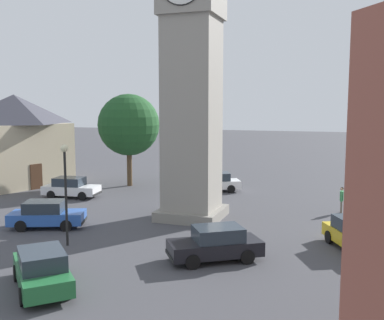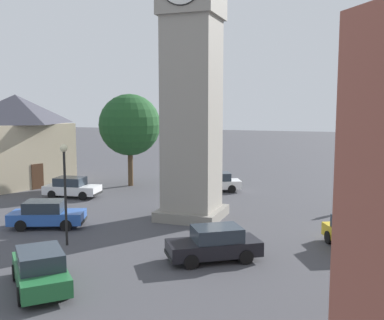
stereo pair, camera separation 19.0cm
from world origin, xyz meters
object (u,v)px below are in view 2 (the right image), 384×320
at_px(car_red_corner, 356,235).
at_px(tree, 130,125).
at_px(car_white_side, 72,187).
at_px(car_silver_kerb, 215,182).
at_px(pedestrian, 342,198).
at_px(lamp_post, 65,178).
at_px(car_green_alley, 47,214).
at_px(car_black_far, 40,269).
at_px(building_shop_left, 17,139).
at_px(car_blue_kerb, 214,244).
at_px(clock_tower, 192,5).

height_order(car_red_corner, tree, tree).
bearing_deg(car_red_corner, car_white_side, -16.87).
relative_size(car_silver_kerb, car_white_side, 1.03).
bearing_deg(pedestrian, lamp_post, 42.67).
relative_size(car_white_side, pedestrian, 2.56).
bearing_deg(car_white_side, car_green_alley, 115.44).
distance_m(car_red_corner, car_black_far, 14.22).
height_order(tree, building_shop_left, tree).
bearing_deg(building_shop_left, car_black_far, 132.63).
relative_size(car_red_corner, lamp_post, 0.89).
height_order(car_silver_kerb, pedestrian, pedestrian).
relative_size(car_blue_kerb, car_white_side, 1.01).
bearing_deg(car_red_corner, pedestrian, -83.98).
bearing_deg(car_red_corner, lamp_post, 16.33).
height_order(clock_tower, tree, clock_tower).
relative_size(car_blue_kerb, car_red_corner, 0.98).
bearing_deg(car_black_far, car_red_corner, -141.84).
distance_m(clock_tower, building_shop_left, 20.79).
xyz_separation_m(car_red_corner, tree, (18.29, -12.13, 4.48)).
distance_m(car_silver_kerb, car_red_corner, 16.06).
bearing_deg(tree, clock_tower, 134.97).
distance_m(car_silver_kerb, car_green_alley, 14.80).
bearing_deg(car_blue_kerb, pedestrian, -114.36).
relative_size(car_blue_kerb, car_silver_kerb, 0.98).
bearing_deg(car_silver_kerb, pedestrian, 156.12).
bearing_deg(car_blue_kerb, car_silver_kerb, -73.31).
relative_size(car_black_far, building_shop_left, 0.42).
relative_size(car_black_far, car_green_alley, 0.92).
distance_m(car_blue_kerb, car_green_alley, 10.74).
bearing_deg(lamp_post, car_black_far, 115.06).
relative_size(car_green_alley, building_shop_left, 0.45).
bearing_deg(car_silver_kerb, tree, -0.61).
height_order(car_blue_kerb, car_green_alley, same).
bearing_deg(car_red_corner, tree, -33.55).
distance_m(car_white_side, car_black_far, 17.36).
bearing_deg(car_white_side, building_shop_left, -20.94).
bearing_deg(lamp_post, car_white_side, -56.42).
bearing_deg(pedestrian, building_shop_left, -2.60).
relative_size(pedestrian, tree, 0.21).
xyz_separation_m(clock_tower, lamp_post, (3.98, 7.23, -9.37)).
distance_m(car_white_side, lamp_post, 12.32).
bearing_deg(lamp_post, tree, -73.22).
xyz_separation_m(clock_tower, car_red_corner, (-9.46, 3.29, -11.95)).
bearing_deg(car_black_far, car_blue_kerb, -135.32).
height_order(pedestrian, tree, tree).
bearing_deg(car_silver_kerb, car_black_far, 88.45).
height_order(car_white_side, pedestrian, pedestrian).
relative_size(clock_tower, car_green_alley, 4.87).
distance_m(car_silver_kerb, tree, 8.89).
bearing_deg(clock_tower, tree, -45.03).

